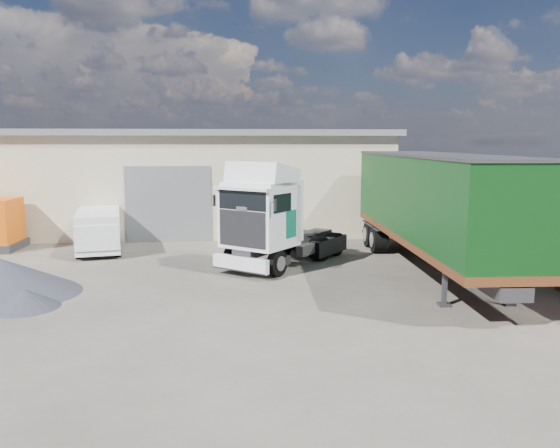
{
  "coord_description": "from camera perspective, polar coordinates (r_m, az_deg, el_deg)",
  "views": [
    {
      "loc": [
        1.1,
        -15.93,
        4.69
      ],
      "look_at": [
        2.69,
        3.0,
        1.84
      ],
      "focal_mm": 35.0,
      "sensor_mm": 36.0,
      "label": 1
    }
  ],
  "objects": [
    {
      "name": "panel_van",
      "position": [
        24.75,
        -18.41,
        -0.71
      ],
      "size": [
        2.57,
        4.55,
        1.75
      ],
      "rotation": [
        0.0,
        0.0,
        0.2
      ],
      "color": "black",
      "rests_on": "ground"
    },
    {
      "name": "warehouse",
      "position": [
        32.77,
        -17.38,
        4.59
      ],
      "size": [
        30.6,
        12.6,
        5.42
      ],
      "color": "beige",
      "rests_on": "ground"
    },
    {
      "name": "brick_boundary_wall",
      "position": [
        24.51,
        20.34,
        -0.08
      ],
      "size": [
        0.35,
        26.0,
        2.5
      ],
      "primitive_type": "cube",
      "color": "brown",
      "rests_on": "ground"
    },
    {
      "name": "box_trailer",
      "position": [
        20.37,
        15.65,
        2.36
      ],
      "size": [
        3.15,
        12.99,
        4.29
      ],
      "rotation": [
        0.0,
        0.0,
        -0.03
      ],
      "color": "#2D2D30",
      "rests_on": "ground"
    },
    {
      "name": "tractor_unit",
      "position": [
        20.46,
        -0.88,
        0.1
      ],
      "size": [
        5.43,
        6.02,
        4.03
      ],
      "rotation": [
        0.0,
        0.0,
        -0.67
      ],
      "color": "black",
      "rests_on": "ground"
    },
    {
      "name": "ground",
      "position": [
        16.64,
        -8.49,
        -7.95
      ],
      "size": [
        120.0,
        120.0,
        0.0
      ],
      "primitive_type": "plane",
      "color": "black",
      "rests_on": "ground"
    }
  ]
}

